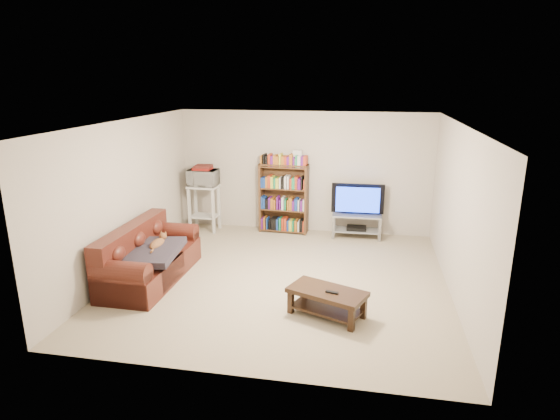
% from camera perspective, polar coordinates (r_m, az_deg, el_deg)
% --- Properties ---
extents(floor, '(5.00, 5.00, 0.00)m').
position_cam_1_polar(floor, '(7.36, 0.20, -8.40)').
color(floor, tan).
rests_on(floor, ground).
extents(ceiling, '(5.00, 5.00, 0.00)m').
position_cam_1_polar(ceiling, '(6.73, 0.22, 10.56)').
color(ceiling, white).
rests_on(ceiling, ground).
extents(wall_back, '(5.00, 0.00, 5.00)m').
position_cam_1_polar(wall_back, '(9.36, 2.97, 4.62)').
color(wall_back, beige).
rests_on(wall_back, ground).
extents(wall_front, '(5.00, 0.00, 5.00)m').
position_cam_1_polar(wall_front, '(4.64, -5.39, -7.35)').
color(wall_front, beige).
rests_on(wall_front, ground).
extents(wall_left, '(0.00, 5.00, 5.00)m').
position_cam_1_polar(wall_left, '(7.78, -18.22, 1.51)').
color(wall_left, beige).
rests_on(wall_left, ground).
extents(wall_right, '(0.00, 5.00, 5.00)m').
position_cam_1_polar(wall_right, '(6.97, 20.88, -0.38)').
color(wall_right, beige).
rests_on(wall_right, ground).
extents(sofa, '(0.89, 2.00, 0.85)m').
position_cam_1_polar(sofa, '(7.53, -15.97, -5.93)').
color(sofa, '#4B1C13').
rests_on(sofa, floor).
extents(blanket, '(0.84, 1.05, 0.18)m').
position_cam_1_polar(blanket, '(7.27, -15.33, -4.94)').
color(blanket, '#2C2731').
rests_on(blanket, sofa).
extents(cat, '(0.22, 0.55, 0.16)m').
position_cam_1_polar(cat, '(7.40, -14.74, -4.03)').
color(cat, brown).
rests_on(cat, sofa).
extents(coffee_table, '(1.11, 0.83, 0.36)m').
position_cam_1_polar(coffee_table, '(6.24, 5.75, -10.61)').
color(coffee_table, black).
rests_on(coffee_table, floor).
extents(remote, '(0.17, 0.08, 0.02)m').
position_cam_1_polar(remote, '(6.11, 6.35, -9.94)').
color(remote, black).
rests_on(remote, coffee_table).
extents(tv_stand, '(0.95, 0.44, 0.47)m').
position_cam_1_polar(tv_stand, '(9.21, 9.33, -1.41)').
color(tv_stand, '#999EA3').
rests_on(tv_stand, floor).
extents(television, '(1.01, 0.15, 0.58)m').
position_cam_1_polar(television, '(9.09, 9.45, 1.25)').
color(television, black).
rests_on(television, tv_stand).
extents(dvd_player, '(0.38, 0.27, 0.06)m').
position_cam_1_polar(dvd_player, '(9.25, 9.29, -2.18)').
color(dvd_player, black).
rests_on(dvd_player, tv_stand).
extents(bookshelf, '(0.98, 0.35, 1.39)m').
position_cam_1_polar(bookshelf, '(9.32, 0.46, 1.55)').
color(bookshelf, '#4E311B').
rests_on(bookshelf, floor).
extents(shelf_clutter, '(0.71, 0.23, 0.28)m').
position_cam_1_polar(shelf_clutter, '(9.15, 1.09, 6.27)').
color(shelf_clutter, silver).
rests_on(shelf_clutter, bookshelf).
extents(microwave_stand, '(0.60, 0.44, 0.94)m').
position_cam_1_polar(microwave_stand, '(9.58, -9.23, 1.01)').
color(microwave_stand, silver).
rests_on(microwave_stand, floor).
extents(microwave, '(0.59, 0.41, 0.32)m').
position_cam_1_polar(microwave, '(9.46, -9.36, 3.92)').
color(microwave, silver).
rests_on(microwave, microwave_stand).
extents(game_boxes, '(0.35, 0.31, 0.05)m').
position_cam_1_polar(game_boxes, '(9.43, -9.42, 5.02)').
color(game_boxes, maroon).
rests_on(game_boxes, microwave).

